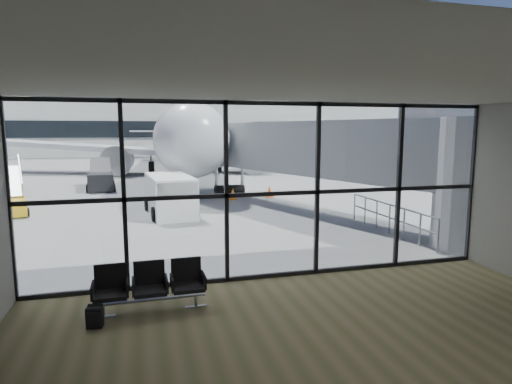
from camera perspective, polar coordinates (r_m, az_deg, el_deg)
name	(u,v)px	position (r m, az deg, el deg)	size (l,w,h in m)	color
ground	(170,164)	(50.44, -11.35, 3.71)	(220.00, 220.00, 0.00)	slate
lounge_shell	(372,210)	(6.36, 15.23, -2.29)	(12.02, 8.01, 4.51)	brown
glass_curtain_wall	(273,192)	(10.79, 2.28, 0.02)	(12.10, 0.12, 4.50)	white
jet_bridge	(332,154)	(19.09, 10.10, 4.99)	(8.00, 16.50, 4.33)	#949699
apron_railing	(389,214)	(16.55, 17.37, -2.85)	(0.06, 5.46, 1.11)	gray
far_terminal	(157,128)	(72.22, -13.06, 8.29)	(80.00, 12.20, 11.00)	#B2B1AD
tree_4	(34,122)	(84.12, -27.51, 8.25)	(5.61, 5.61, 8.07)	#382619
tree_5	(71,119)	(83.07, -23.45, 8.94)	(6.27, 6.27, 9.03)	#382619
seating_row	(150,284)	(9.51, -13.97, -11.80)	(2.31, 0.68, 1.02)	gray
backpack	(94,317)	(9.12, -20.73, -15.35)	(0.32, 0.31, 0.45)	black
airliner	(185,137)	(41.05, -9.50, 7.28)	(35.40, 41.07, 10.58)	silver
service_van	(170,195)	(19.69, -11.34, -0.37)	(2.30, 4.22, 1.77)	white
belt_loader	(101,180)	(29.30, -20.00, 1.55)	(1.91, 4.31, 1.94)	black
mobile_stairs	(7,203)	(22.47, -30.22, -1.33)	(2.17, 3.25, 2.10)	gold
traffic_cone_b	(233,194)	(23.72, -3.12, -0.26)	(0.45, 0.45, 0.64)	orange
traffic_cone_c	(270,191)	(24.67, 1.83, 0.09)	(0.46, 0.46, 0.66)	#FF600D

